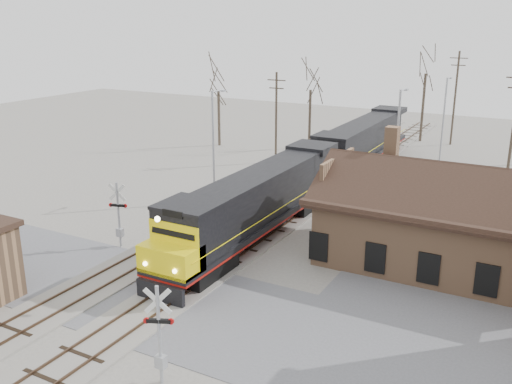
% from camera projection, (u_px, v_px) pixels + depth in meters
% --- Properties ---
extents(ground, '(140.00, 140.00, 0.00)m').
position_uv_depth(ground, '(164.00, 301.00, 30.40)').
color(ground, gray).
rests_on(ground, ground).
extents(road, '(60.00, 9.00, 0.03)m').
position_uv_depth(road, '(164.00, 300.00, 30.39)').
color(road, '#5A5A5F').
rests_on(road, ground).
extents(track_main, '(3.40, 90.00, 0.24)m').
position_uv_depth(track_main, '(287.00, 217.00, 42.96)').
color(track_main, gray).
rests_on(track_main, ground).
extents(track_siding, '(3.40, 90.00, 0.24)m').
position_uv_depth(track_siding, '(235.00, 208.00, 45.02)').
color(track_siding, gray).
rests_on(track_siding, ground).
extents(depot, '(15.20, 9.31, 7.90)m').
position_uv_depth(depot, '(445.00, 227.00, 34.26)').
color(depot, '#9C7151').
rests_on(depot, ground).
extents(locomotive_lead, '(3.22, 21.55, 4.79)m').
position_uv_depth(locomotive_lead, '(253.00, 205.00, 37.87)').
color(locomotive_lead, black).
rests_on(locomotive_lead, ground).
extents(locomotive_trailing, '(3.22, 21.55, 4.53)m').
position_uv_depth(locomotive_trailing, '(360.00, 144.00, 56.17)').
color(locomotive_trailing, black).
rests_on(locomotive_trailing, ground).
extents(crossbuck_near, '(1.18, 0.59, 4.40)m').
position_uv_depth(crossbuck_near, '(160.00, 339.00, 22.98)').
color(crossbuck_near, '#A5A8AD').
rests_on(crossbuck_near, ground).
extents(crossbuck_far, '(1.22, 0.46, 4.40)m').
position_uv_depth(crossbuck_far, '(119.00, 217.00, 36.97)').
color(crossbuck_far, '#A5A8AD').
rests_on(crossbuck_far, ground).
extents(streetlight_a, '(0.25, 2.04, 9.03)m').
position_uv_depth(streetlight_a, '(214.00, 141.00, 45.40)').
color(streetlight_a, '#A5A8AD').
rests_on(streetlight_a, ground).
extents(streetlight_b, '(0.25, 2.04, 9.28)m').
position_uv_depth(streetlight_b, '(397.00, 143.00, 44.06)').
color(streetlight_b, '#A5A8AD').
rests_on(streetlight_b, ground).
extents(streetlight_c, '(0.25, 2.04, 8.77)m').
position_uv_depth(streetlight_c, '(444.00, 116.00, 57.57)').
color(streetlight_c, '#A5A8AD').
rests_on(streetlight_c, ground).
extents(utility_pole_a, '(2.00, 0.24, 9.25)m').
position_uv_depth(utility_pole_a, '(276.00, 116.00, 58.06)').
color(utility_pole_a, '#382D23').
rests_on(utility_pole_a, ground).
extents(utility_pole_b, '(2.00, 0.24, 10.84)m').
position_uv_depth(utility_pole_b, '(455.00, 97.00, 66.07)').
color(utility_pole_b, '#382D23').
rests_on(utility_pole_b, ground).
extents(tree_a, '(4.33, 4.33, 10.61)m').
position_uv_depth(tree_a, '(218.00, 81.00, 65.16)').
color(tree_a, '#382D23').
rests_on(tree_a, ground).
extents(tree_b, '(4.44, 4.44, 10.88)m').
position_uv_depth(tree_b, '(311.00, 80.00, 63.84)').
color(tree_b, '#382D23').
rests_on(tree_b, ground).
extents(tree_c, '(5.41, 5.41, 13.26)m').
position_uv_depth(tree_c, '(427.00, 62.00, 66.92)').
color(tree_c, '#382D23').
rests_on(tree_c, ground).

